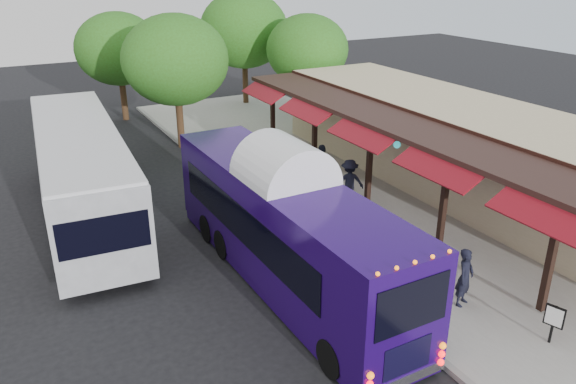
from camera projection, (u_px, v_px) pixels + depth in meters
ground at (343, 283)px, 16.93m from camera, size 90.00×90.00×0.00m
sidewalk at (392, 202)px, 22.34m from camera, size 10.00×40.00×0.15m
curb at (282, 229)px, 20.17m from camera, size 0.20×40.00×0.16m
station_shelter at (460, 147)px, 23.15m from camera, size 8.15×20.00×3.60m
coach_bus at (285, 224)px, 16.33m from camera, size 2.47×11.21×3.56m
city_bus at (82, 169)px, 20.67m from camera, size 3.67×12.82×3.40m
ped_a at (465, 277)px, 15.33m from camera, size 0.73×0.61×1.70m
ped_b at (309, 213)px, 19.29m from camera, size 0.91×0.77×1.65m
ped_c at (322, 167)px, 23.19m from camera, size 1.11×0.46×1.89m
ped_d at (349, 182)px, 21.72m from camera, size 1.33×1.03×1.80m
sign_board at (554, 318)px, 13.80m from camera, size 0.19×0.47×1.07m
tree_left at (175, 60)px, 27.40m from camera, size 5.22×5.22×6.69m
tree_mid at (244, 30)px, 35.72m from camera, size 5.66×5.66×7.24m
tree_right at (307, 50)px, 32.79m from camera, size 4.82×4.82×6.17m
tree_far at (118, 49)px, 32.46m from camera, size 4.92×4.92×6.30m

